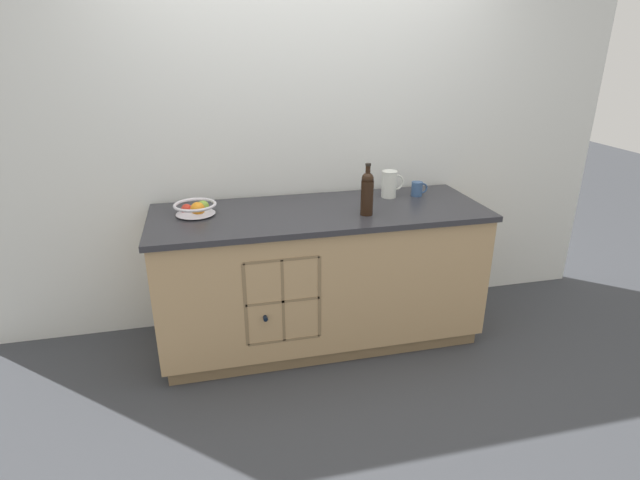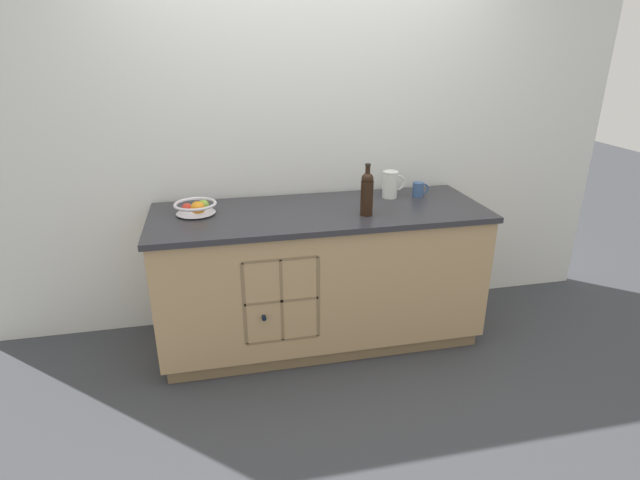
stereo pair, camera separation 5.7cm
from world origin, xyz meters
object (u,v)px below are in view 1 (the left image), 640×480
object	(u,v)px
fruit_bowl	(196,208)
white_pitcher	(390,183)
ceramic_mug	(417,189)
standing_wine_bottle	(367,192)

from	to	relation	value
fruit_bowl	white_pitcher	distance (m)	1.26
white_pitcher	fruit_bowl	bearing A→B (deg)	-175.96
ceramic_mug	standing_wine_bottle	distance (m)	0.55
white_pitcher	standing_wine_bottle	xyz separation A→B (m)	(-0.26, -0.31, 0.05)
white_pitcher	standing_wine_bottle	world-z (taller)	standing_wine_bottle
white_pitcher	ceramic_mug	size ratio (longest dim) A/B	1.57
fruit_bowl	standing_wine_bottle	distance (m)	1.03
ceramic_mug	standing_wine_bottle	bearing A→B (deg)	-146.89
standing_wine_bottle	ceramic_mug	bearing A→B (deg)	33.11
standing_wine_bottle	white_pitcher	bearing A→B (deg)	50.12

